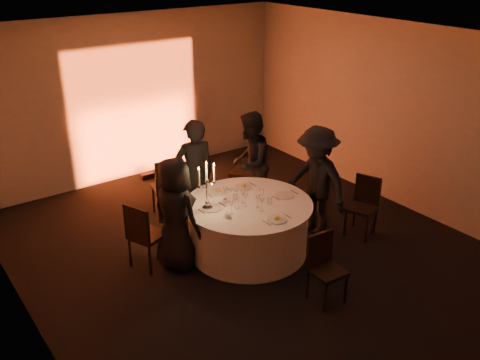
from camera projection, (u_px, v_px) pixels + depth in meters
floor at (248, 251)px, 7.75m from camera, size 7.00×7.00×0.00m
ceiling at (250, 40)px, 6.53m from camera, size 7.00×7.00×0.00m
wall_back at (134, 98)px, 9.73m from camera, size 7.00×0.00×7.00m
wall_left at (17, 216)px, 5.54m from camera, size 0.00×7.00×7.00m
wall_right at (396, 115)px, 8.74m from camera, size 0.00×7.00×7.00m
uplighter_fixture at (147, 176)px, 10.10m from camera, size 0.25×0.12×0.10m
banquet_table at (248, 227)px, 7.59m from camera, size 1.80×1.80×0.77m
chair_left at (143, 233)px, 7.14m from camera, size 0.54×0.54×0.96m
chair_back_left at (168, 185)px, 8.45m from camera, size 0.54×0.54×1.03m
chair_back_right at (251, 167)px, 9.03m from camera, size 0.65×0.65×1.07m
chair_right at (364, 202)px, 8.04m from camera, size 0.51×0.51×0.91m
chair_front at (324, 264)px, 6.53m from camera, size 0.41×0.41×0.88m
guest_left at (176, 214)px, 7.09m from camera, size 0.69×0.88×1.59m
guest_back_left at (194, 175)px, 8.09m from camera, size 0.70×0.53×1.74m
guest_back_right at (250, 163)px, 8.59m from camera, size 1.04×1.01×1.68m
guest_right at (316, 181)px, 7.94m from camera, size 0.74×1.15×1.69m
plate_left at (212, 208)px, 7.29m from camera, size 0.36×0.29×0.01m
plate_back_left at (219, 191)px, 7.75m from camera, size 0.36×0.27×0.08m
plate_back_right at (243, 186)px, 7.90m from camera, size 0.36×0.26×0.08m
plate_right at (285, 195)px, 7.65m from camera, size 0.36×0.29×0.01m
plate_front at (277, 219)px, 6.98m from camera, size 0.36×0.27×0.08m
coffee_cup at (228, 215)px, 7.04m from camera, size 0.11×0.11×0.07m
candelabra at (207, 192)px, 7.19m from camera, size 0.30×0.14×0.70m
wine_glass_a at (243, 195)px, 7.37m from camera, size 0.07×0.07×0.19m
wine_glass_b at (231, 205)px, 7.09m from camera, size 0.07×0.07×0.19m
wine_glass_c at (258, 198)px, 7.26m from camera, size 0.07×0.07×0.19m
wine_glass_d at (246, 197)px, 7.29m from camera, size 0.07×0.07×0.19m
wine_glass_e at (225, 190)px, 7.49m from camera, size 0.07×0.07×0.19m
wine_glass_f at (262, 202)px, 7.15m from camera, size 0.07×0.07×0.19m
tumbler_a at (270, 201)px, 7.39m from camera, size 0.07×0.07×0.09m
tumbler_b at (237, 205)px, 7.27m from camera, size 0.07×0.07×0.09m
tumbler_c at (262, 192)px, 7.65m from camera, size 0.07×0.07×0.09m
tumbler_d at (235, 197)px, 7.50m from camera, size 0.07×0.07×0.09m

